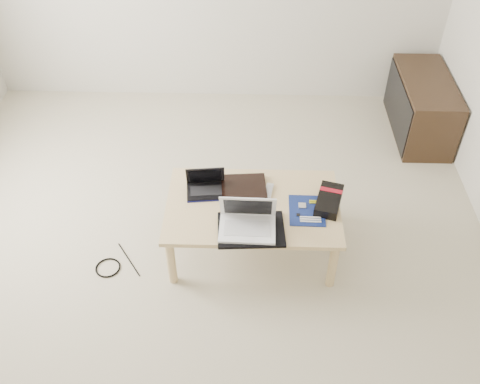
{
  "coord_description": "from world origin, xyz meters",
  "views": [
    {
      "loc": [
        0.36,
        -2.4,
        2.73
      ],
      "look_at": [
        0.29,
        0.05,
        0.51
      ],
      "focal_mm": 40.0,
      "sensor_mm": 36.0,
      "label": 1
    }
  ],
  "objects_px": {
    "netbook": "(206,186)",
    "white_laptop": "(247,221)",
    "media_cabinet": "(421,106)",
    "coffee_table": "(253,210)",
    "gpu_box": "(329,200)"
  },
  "relations": [
    {
      "from": "media_cabinet",
      "to": "white_laptop",
      "type": "bearing_deg",
      "value": -131.55
    },
    {
      "from": "netbook",
      "to": "gpu_box",
      "type": "distance_m",
      "value": 0.79
    },
    {
      "from": "coffee_table",
      "to": "white_laptop",
      "type": "distance_m",
      "value": 0.25
    },
    {
      "from": "netbook",
      "to": "gpu_box",
      "type": "height_order",
      "value": "netbook"
    },
    {
      "from": "netbook",
      "to": "white_laptop",
      "type": "bearing_deg",
      "value": -51.09
    },
    {
      "from": "coffee_table",
      "to": "netbook",
      "type": "height_order",
      "value": "netbook"
    },
    {
      "from": "coffee_table",
      "to": "netbook",
      "type": "bearing_deg",
      "value": 157.74
    },
    {
      "from": "media_cabinet",
      "to": "netbook",
      "type": "xyz_separation_m",
      "value": [
        -1.7,
        -1.27,
        0.19
      ]
    },
    {
      "from": "media_cabinet",
      "to": "gpu_box",
      "type": "distance_m",
      "value": 1.66
    },
    {
      "from": "media_cabinet",
      "to": "white_laptop",
      "type": "relative_size",
      "value": 2.65
    },
    {
      "from": "coffee_table",
      "to": "media_cabinet",
      "type": "relative_size",
      "value": 1.22
    },
    {
      "from": "coffee_table",
      "to": "netbook",
      "type": "xyz_separation_m",
      "value": [
        -0.31,
        0.13,
        0.09
      ]
    },
    {
      "from": "netbook",
      "to": "white_laptop",
      "type": "height_order",
      "value": "white_laptop"
    },
    {
      "from": "media_cabinet",
      "to": "gpu_box",
      "type": "height_order",
      "value": "media_cabinet"
    },
    {
      "from": "media_cabinet",
      "to": "netbook",
      "type": "bearing_deg",
      "value": -143.28
    }
  ]
}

